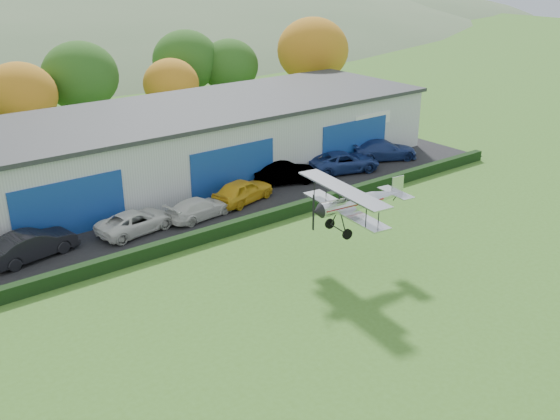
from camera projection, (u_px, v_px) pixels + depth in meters
ground at (423, 362)px, 27.10m from camera, size 300.00×300.00×0.00m
apron at (218, 203)px, 44.19m from camera, size 48.00×9.00×0.05m
hedge at (258, 220)px, 40.53m from camera, size 46.00×0.60×0.80m
hangar at (190, 141)px, 49.44m from camera, size 40.60×12.60×5.30m
tree_belt at (74, 84)px, 55.25m from camera, size 75.70×13.22×10.12m
car_1 at (32, 245)px, 35.94m from camera, size 5.30×2.71×1.67m
car_2 at (136, 222)px, 39.37m from camera, size 5.34×3.07×1.40m
car_3 at (199, 208)px, 41.51m from camera, size 4.93×2.56×1.37m
car_4 at (243, 191)px, 44.07m from camera, size 5.26×3.15×1.68m
car_5 at (285, 173)px, 47.66m from camera, size 5.37×3.39×1.67m
car_6 at (344, 162)px, 50.31m from camera, size 6.31×4.26×1.61m
car_7 at (383, 150)px, 53.24m from camera, size 6.19×4.50×1.67m
biplane at (355, 201)px, 33.71m from camera, size 6.00×6.88×2.56m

